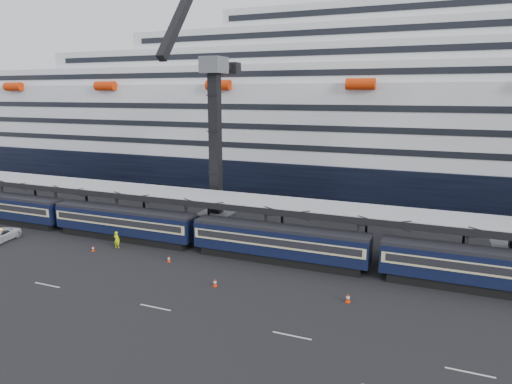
{
  "coord_description": "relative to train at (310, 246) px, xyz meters",
  "views": [
    {
      "loc": [
        7.2,
        -33.4,
        17.56
      ],
      "look_at": [
        -10.62,
        10.0,
        7.38
      ],
      "focal_mm": 32.0,
      "sensor_mm": 36.0,
      "label": 1
    }
  ],
  "objects": [
    {
      "name": "traffic_cone_d",
      "position": [
        -6.69,
        -8.28,
        -1.81
      ],
      "size": [
        0.4,
        0.4,
        0.79
      ],
      "color": "red",
      "rests_on": "ground"
    },
    {
      "name": "cruise_ship",
      "position": [
        3.57,
        35.99,
        10.14
      ],
      "size": [
        214.09,
        28.84,
        34.0
      ],
      "color": "black",
      "rests_on": "ground"
    },
    {
      "name": "canopy",
      "position": [
        4.65,
        4.0,
        3.05
      ],
      "size": [
        130.0,
        6.25,
        5.53
      ],
      "color": "#9A9DA2",
      "rests_on": "ground"
    },
    {
      "name": "traffic_cone_a",
      "position": [
        -37.38,
        -6.03,
        -1.78
      ],
      "size": [
        0.43,
        0.43,
        0.86
      ],
      "color": "red",
      "rests_on": "ground"
    },
    {
      "name": "traffic_cone_c",
      "position": [
        -14.14,
        -4.54,
        -1.85
      ],
      "size": [
        0.35,
        0.35,
        0.71
      ],
      "color": "red",
      "rests_on": "ground"
    },
    {
      "name": "traffic_cone_b",
      "position": [
        -24.0,
        -4.9,
        -1.87
      ],
      "size": [
        0.34,
        0.34,
        0.68
      ],
      "color": "red",
      "rests_on": "ground"
    },
    {
      "name": "traffic_cone_e",
      "position": [
        5.38,
        -6.88,
        -1.78
      ],
      "size": [
        0.43,
        0.43,
        0.86
      ],
      "color": "red",
      "rests_on": "ground"
    },
    {
      "name": "lane_markings",
      "position": [
        12.8,
        -15.23,
        -2.19
      ],
      "size": [
        111.0,
        4.27,
        0.02
      ],
      "color": "beige",
      "rests_on": "ground"
    },
    {
      "name": "crane_dark_near",
      "position": [
        -15.35,
        8.59,
        9.73
      ],
      "size": [
        4.5,
        17.75,
        35.08
      ],
      "color": "#4E5256",
      "rests_on": "ground"
    },
    {
      "name": "train",
      "position": [
        0.0,
        0.0,
        0.0
      ],
      "size": [
        133.05,
        3.0,
        4.05
      ],
      "color": "black",
      "rests_on": "ground"
    },
    {
      "name": "ground",
      "position": [
        4.65,
        -10.0,
        -2.2
      ],
      "size": [
        260.0,
        260.0,
        0.0
      ],
      "primitive_type": "plane",
      "color": "black",
      "rests_on": "ground"
    },
    {
      "name": "worker",
      "position": [
        -22.18,
        -2.98,
        -1.21
      ],
      "size": [
        0.75,
        0.52,
        1.98
      ],
      "primitive_type": "imported",
      "rotation": [
        0.0,
        0.0,
        3.2
      ],
      "color": "#E0FF0D",
      "rests_on": "ground"
    }
  ]
}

